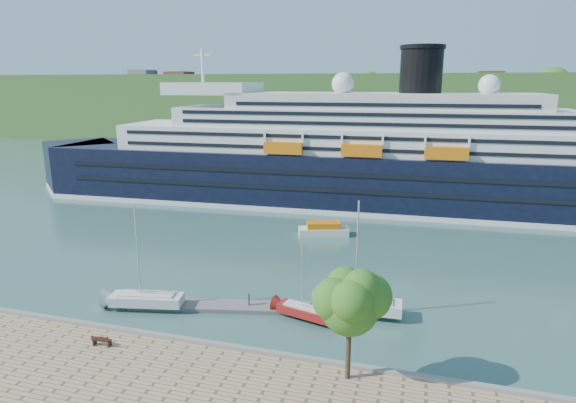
# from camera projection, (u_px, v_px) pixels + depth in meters

# --- Properties ---
(ground) EXTENTS (400.00, 400.00, 0.00)m
(ground) POSITION_uv_depth(u_px,v_px,m) (194.00, 352.00, 39.40)
(ground) COLOR #315750
(ground) RESTS_ON ground
(far_hillside) EXTENTS (400.00, 50.00, 24.00)m
(far_hillside) POSITION_uv_depth(u_px,v_px,m) (378.00, 109.00, 171.76)
(far_hillside) COLOR #345A24
(far_hillside) RESTS_ON ground
(quay_coping) EXTENTS (220.00, 0.50, 0.30)m
(quay_coping) POSITION_uv_depth(u_px,v_px,m) (192.00, 340.00, 38.94)
(quay_coping) COLOR slate
(quay_coping) RESTS_ON promenade
(cruise_ship) EXTENTS (122.56, 22.92, 27.38)m
(cruise_ship) POSITION_uv_depth(u_px,v_px,m) (342.00, 128.00, 84.09)
(cruise_ship) COLOR black
(cruise_ship) RESTS_ON ground
(park_bench) EXTENTS (1.63, 0.82, 1.01)m
(park_bench) POSITION_uv_depth(u_px,v_px,m) (102.00, 340.00, 38.37)
(park_bench) COLOR #432113
(park_bench) RESTS_ON promenade
(promenade_tree) EXTENTS (5.45, 5.45, 9.02)m
(promenade_tree) POSITION_uv_depth(u_px,v_px,m) (349.00, 320.00, 33.22)
(promenade_tree) COLOR #245717
(promenade_tree) RESTS_ON promenade
(floating_pontoon) EXTENTS (19.14, 6.35, 0.42)m
(floating_pontoon) POSITION_uv_depth(u_px,v_px,m) (227.00, 306.00, 46.91)
(floating_pontoon) COLOR slate
(floating_pontoon) RESTS_ON ground
(sailboat_white_near) EXTENTS (7.96, 3.65, 9.93)m
(sailboat_white_near) POSITION_uv_depth(u_px,v_px,m) (144.00, 261.00, 45.60)
(sailboat_white_near) COLOR silver
(sailboat_white_near) RESTS_ON ground
(sailboat_red) EXTENTS (6.37, 3.22, 7.93)m
(sailboat_red) POSITION_uv_depth(u_px,v_px,m) (306.00, 280.00, 43.77)
(sailboat_red) COLOR maroon
(sailboat_red) RESTS_ON ground
(sailboat_white_far) EXTENTS (8.38, 2.77, 10.67)m
(sailboat_white_far) POSITION_uv_depth(u_px,v_px,m) (363.00, 263.00, 44.22)
(sailboat_white_far) COLOR silver
(sailboat_white_far) RESTS_ON ground
(tender_launch) EXTENTS (7.59, 4.55, 1.98)m
(tender_launch) POSITION_uv_depth(u_px,v_px,m) (323.00, 229.00, 69.00)
(tender_launch) COLOR orange
(tender_launch) RESTS_ON ground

